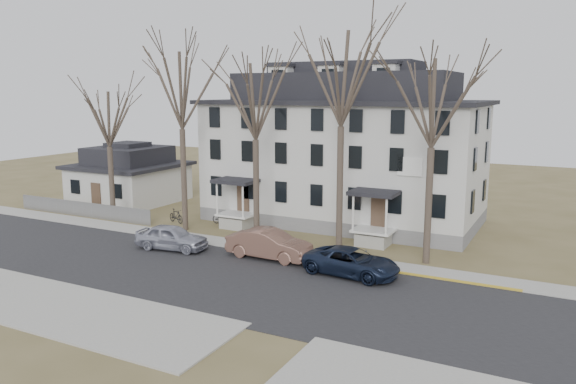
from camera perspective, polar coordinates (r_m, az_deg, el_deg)
The scene contains 18 objects.
ground at distance 27.81m, azimuth -4.58°, elevation -10.71°, with size 120.00×120.00×0.00m, color brown.
main_road at distance 29.42m, azimuth -2.50°, elevation -9.50°, with size 120.00×10.00×0.04m, color #27272A.
far_sidewalk at distance 34.49m, azimuth 2.49°, elevation -6.51°, with size 120.00×2.00×0.08m, color #A09F97.
near_sidewalk_left at distance 29.38m, azimuth -23.63°, elevation -10.40°, with size 20.00×5.00×0.08m, color #A09F97.
yellow_curb at distance 31.98m, azimuth 10.04°, elevation -8.01°, with size 14.00×0.25×0.06m, color gold.
boarding_house at distance 43.21m, azimuth 5.70°, elevation 4.13°, with size 20.80×12.36×12.05m.
small_house at distance 52.78m, azimuth -15.82°, elevation 1.46°, with size 8.70×8.70×5.00m.
fence at distance 47.99m, azimuth -20.10°, elevation -2.35°, with size 14.00×0.06×1.20m, color gray.
tree_far_left at distance 40.34m, azimuth -10.84°, elevation 10.64°, with size 8.40×8.40×13.72m.
tree_mid_left at distance 36.95m, azimuth -3.35°, elevation 9.70°, with size 7.80×7.80×12.74m.
tree_center at distance 34.31m, azimuth 5.48°, elevation 12.12°, with size 9.00×9.00×14.70m.
tree_mid_right at distance 32.64m, azimuth 14.55°, elevation 9.34°, with size 7.80×7.80×12.74m.
tree_bungalow at distance 45.02m, azimuth -17.84°, elevation 7.44°, with size 6.60×6.60×10.78m.
car_silver at distance 36.29m, azimuth -11.73°, elevation -4.57°, with size 1.87×4.64×1.58m, color #A6A9BA.
car_tan at distance 33.69m, azimuth -1.91°, elevation -5.38°, with size 1.83×5.26×1.73m, color brown.
car_navy at distance 30.90m, azimuth 6.47°, elevation -7.14°, with size 2.44×5.29×1.47m, color #141C31.
bicycle_left at distance 42.45m, azimuth -6.58°, elevation -2.67°, with size 0.67×1.91×1.00m, color black.
bicycle_right at distance 43.52m, azimuth -11.31°, elevation -2.45°, with size 0.50×1.76×1.06m, color black.
Camera 1 is at (13.82, -22.00, 9.91)m, focal length 35.00 mm.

